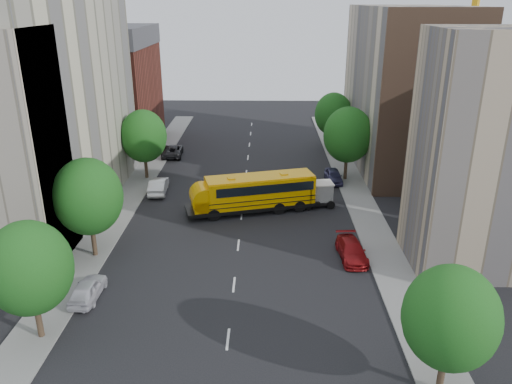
{
  "coord_description": "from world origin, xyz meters",
  "views": [
    {
      "loc": [
        2.07,
        -38.12,
        18.62
      ],
      "look_at": [
        1.37,
        2.0,
        3.09
      ],
      "focal_mm": 35.0,
      "sensor_mm": 36.0,
      "label": 1
    }
  ],
  "objects_px": {
    "street_tree_5": "(333,114)",
    "school_bus": "(251,192)",
    "street_tree_2": "(144,136)",
    "street_tree_1": "(88,197)",
    "safari_truck": "(305,194)",
    "street_tree_0": "(29,268)",
    "street_tree_4": "(348,135)",
    "parked_car_3": "(352,250)",
    "street_tree_3": "(451,318)",
    "parked_car_0": "(88,289)",
    "parked_car_1": "(158,186)",
    "parked_car_4": "(333,176)",
    "parked_car_2": "(173,150)"
  },
  "relations": [
    {
      "from": "street_tree_5",
      "to": "safari_truck",
      "type": "bearing_deg",
      "value": -104.36
    },
    {
      "from": "parked_car_0",
      "to": "parked_car_2",
      "type": "distance_m",
      "value": 32.4
    },
    {
      "from": "school_bus",
      "to": "parked_car_4",
      "type": "xyz_separation_m",
      "value": [
        8.71,
        8.19,
        -1.26
      ]
    },
    {
      "from": "street_tree_3",
      "to": "parked_car_4",
      "type": "height_order",
      "value": "street_tree_3"
    },
    {
      "from": "street_tree_1",
      "to": "parked_car_4",
      "type": "height_order",
      "value": "street_tree_1"
    },
    {
      "from": "street_tree_3",
      "to": "parked_car_1",
      "type": "relative_size",
      "value": 1.51
    },
    {
      "from": "parked_car_4",
      "to": "school_bus",
      "type": "bearing_deg",
      "value": -138.54
    },
    {
      "from": "parked_car_1",
      "to": "school_bus",
      "type": "bearing_deg",
      "value": 150.09
    },
    {
      "from": "street_tree_3",
      "to": "parked_car_2",
      "type": "height_order",
      "value": "street_tree_3"
    },
    {
      "from": "street_tree_2",
      "to": "parked_car_1",
      "type": "bearing_deg",
      "value": -63.14
    },
    {
      "from": "street_tree_3",
      "to": "parked_car_0",
      "type": "distance_m",
      "value": 22.47
    },
    {
      "from": "school_bus",
      "to": "street_tree_1",
      "type": "bearing_deg",
      "value": -158.36
    },
    {
      "from": "street_tree_1",
      "to": "parked_car_3",
      "type": "relative_size",
      "value": 1.7
    },
    {
      "from": "street_tree_5",
      "to": "parked_car_2",
      "type": "distance_m",
      "value": 21.26
    },
    {
      "from": "parked_car_3",
      "to": "street_tree_2",
      "type": "bearing_deg",
      "value": 133.79
    },
    {
      "from": "school_bus",
      "to": "safari_truck",
      "type": "xyz_separation_m",
      "value": [
        5.06,
        1.33,
        -0.72
      ]
    },
    {
      "from": "street_tree_1",
      "to": "parked_car_1",
      "type": "relative_size",
      "value": 1.68
    },
    {
      "from": "parked_car_1",
      "to": "parked_car_3",
      "type": "bearing_deg",
      "value": 138.1
    },
    {
      "from": "school_bus",
      "to": "parked_car_3",
      "type": "bearing_deg",
      "value": -63.98
    },
    {
      "from": "street_tree_2",
      "to": "school_bus",
      "type": "height_order",
      "value": "street_tree_2"
    },
    {
      "from": "street_tree_1",
      "to": "safari_truck",
      "type": "distance_m",
      "value": 20.18
    },
    {
      "from": "parked_car_2",
      "to": "street_tree_4",
      "type": "bearing_deg",
      "value": 153.33
    },
    {
      "from": "safari_truck",
      "to": "parked_car_3",
      "type": "relative_size",
      "value": 1.23
    },
    {
      "from": "parked_car_3",
      "to": "street_tree_3",
      "type": "bearing_deg",
      "value": -84.96
    },
    {
      "from": "parked_car_2",
      "to": "parked_car_4",
      "type": "xyz_separation_m",
      "value": [
        19.2,
        -9.4,
        -0.02
      ]
    },
    {
      "from": "street_tree_4",
      "to": "street_tree_5",
      "type": "relative_size",
      "value": 1.08
    },
    {
      "from": "street_tree_5",
      "to": "safari_truck",
      "type": "distance_m",
      "value": 20.63
    },
    {
      "from": "street_tree_3",
      "to": "school_bus",
      "type": "bearing_deg",
      "value": 113.76
    },
    {
      "from": "parked_car_3",
      "to": "parked_car_4",
      "type": "xyz_separation_m",
      "value": [
        0.8,
        17.17,
        0.03
      ]
    },
    {
      "from": "street_tree_1",
      "to": "street_tree_5",
      "type": "height_order",
      "value": "street_tree_1"
    },
    {
      "from": "safari_truck",
      "to": "parked_car_0",
      "type": "distance_m",
      "value": 22.42
    },
    {
      "from": "street_tree_0",
      "to": "street_tree_4",
      "type": "distance_m",
      "value": 35.61
    },
    {
      "from": "street_tree_4",
      "to": "school_bus",
      "type": "distance_m",
      "value": 13.91
    },
    {
      "from": "street_tree_4",
      "to": "parked_car_1",
      "type": "xyz_separation_m",
      "value": [
        -19.8,
        -4.34,
        -4.3
      ]
    },
    {
      "from": "street_tree_4",
      "to": "safari_truck",
      "type": "relative_size",
      "value": 1.41
    },
    {
      "from": "safari_truck",
      "to": "parked_car_4",
      "type": "xyz_separation_m",
      "value": [
        3.65,
        6.85,
        -0.55
      ]
    },
    {
      "from": "parked_car_3",
      "to": "parked_car_1",
      "type": "bearing_deg",
      "value": 138.24
    },
    {
      "from": "street_tree_5",
      "to": "parked_car_3",
      "type": "relative_size",
      "value": 1.61
    },
    {
      "from": "school_bus",
      "to": "street_tree_5",
      "type": "bearing_deg",
      "value": 48.99
    },
    {
      "from": "street_tree_5",
      "to": "safari_truck",
      "type": "height_order",
      "value": "street_tree_5"
    },
    {
      "from": "street_tree_0",
      "to": "parked_car_2",
      "type": "height_order",
      "value": "street_tree_0"
    },
    {
      "from": "street_tree_2",
      "to": "street_tree_0",
      "type": "bearing_deg",
      "value": -90.0
    },
    {
      "from": "street_tree_5",
      "to": "street_tree_2",
      "type": "bearing_deg",
      "value": -151.39
    },
    {
      "from": "street_tree_2",
      "to": "parked_car_0",
      "type": "relative_size",
      "value": 1.91
    },
    {
      "from": "street_tree_2",
      "to": "parked_car_0",
      "type": "distance_m",
      "value": 24.24
    },
    {
      "from": "school_bus",
      "to": "parked_car_0",
      "type": "relative_size",
      "value": 3.16
    },
    {
      "from": "street_tree_2",
      "to": "street_tree_1",
      "type": "bearing_deg",
      "value": -90.0
    },
    {
      "from": "street_tree_1",
      "to": "street_tree_3",
      "type": "xyz_separation_m",
      "value": [
        22.0,
        -14.0,
        -0.5
      ]
    },
    {
      "from": "parked_car_0",
      "to": "parked_car_4",
      "type": "xyz_separation_m",
      "value": [
        19.2,
        22.99,
        0.02
      ]
    },
    {
      "from": "street_tree_5",
      "to": "school_bus",
      "type": "relative_size",
      "value": 0.59
    }
  ]
}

